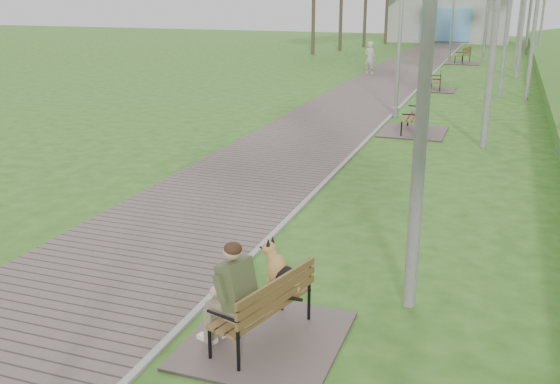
% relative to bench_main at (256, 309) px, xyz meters
% --- Properties ---
extents(ground, '(120.00, 120.00, 0.00)m').
position_rel_bench_main_xyz_m(ground, '(-1.03, -0.64, -0.45)').
color(ground, '#2F5B19').
rests_on(ground, ground).
extents(walkway, '(3.50, 67.00, 0.04)m').
position_rel_bench_main_xyz_m(walkway, '(-2.78, 20.86, -0.43)').
color(walkway, '#665853').
rests_on(walkway, ground).
extents(kerb, '(0.10, 67.00, 0.05)m').
position_rel_bench_main_xyz_m(kerb, '(-1.03, 20.86, -0.43)').
color(kerb, '#999993').
rests_on(kerb, ground).
extents(building_north, '(10.00, 5.20, 4.00)m').
position_rel_bench_main_xyz_m(building_north, '(-2.53, 50.33, 1.54)').
color(building_north, '#9E9E99').
rests_on(building_north, ground).
extents(bench_main, '(1.84, 2.04, 1.60)m').
position_rel_bench_main_xyz_m(bench_main, '(0.00, 0.00, 0.00)').
color(bench_main, '#665853').
rests_on(bench_main, ground).
extents(bench_second, '(1.93, 2.14, 1.18)m').
position_rel_bench_main_xyz_m(bench_second, '(0.02, 12.71, -0.23)').
color(bench_second, '#665853').
rests_on(bench_second, ground).
extents(bench_third, '(1.56, 1.74, 0.96)m').
position_rel_bench_main_xyz_m(bench_third, '(-0.28, 21.70, -0.28)').
color(bench_third, '#665853').
rests_on(bench_third, ground).
extents(bench_far, '(1.95, 2.17, 1.20)m').
position_rel_bench_main_xyz_m(bench_far, '(0.01, 33.10, -0.23)').
color(bench_far, '#665853').
rests_on(bench_far, ground).
extents(lamp_post_second, '(0.22, 0.22, 5.78)m').
position_rel_bench_main_xyz_m(lamp_post_second, '(-0.88, 14.96, 2.25)').
color(lamp_post_second, '#A2A5AA').
rests_on(lamp_post_second, ground).
extents(lamp_post_third, '(0.20, 0.20, 5.30)m').
position_rel_bench_main_xyz_m(lamp_post_third, '(-0.85, 34.15, 2.02)').
color(lamp_post_third, '#A2A5AA').
rests_on(lamp_post_third, ground).
extents(pedestrian_near, '(0.72, 0.60, 1.68)m').
position_rel_bench_main_xyz_m(pedestrian_near, '(-4.11, 26.00, 0.39)').
color(pedestrian_near, silver).
rests_on(pedestrian_near, ground).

